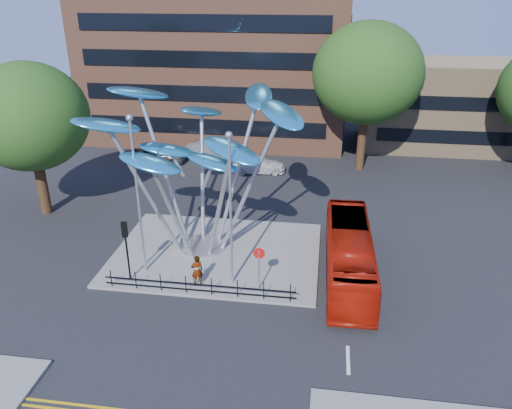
% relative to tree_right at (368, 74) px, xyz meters
% --- Properties ---
extents(ground, '(120.00, 120.00, 0.00)m').
position_rel_tree_right_xyz_m(ground, '(-8.00, -22.00, -8.04)').
color(ground, black).
rests_on(ground, ground).
extents(traffic_island, '(12.00, 9.00, 0.15)m').
position_rel_tree_right_xyz_m(traffic_island, '(-9.00, -16.00, -7.96)').
color(traffic_island, slate).
rests_on(traffic_island, ground).
extents(low_building_near, '(15.00, 8.00, 8.00)m').
position_rel_tree_right_xyz_m(low_building_near, '(8.00, 8.00, -4.04)').
color(low_building_near, tan).
rests_on(low_building_near, ground).
extents(tree_right, '(8.80, 8.80, 12.11)m').
position_rel_tree_right_xyz_m(tree_right, '(0.00, 0.00, 0.00)').
color(tree_right, black).
rests_on(tree_right, ground).
extents(tree_left, '(7.60, 7.60, 10.32)m').
position_rel_tree_right_xyz_m(tree_left, '(-22.00, -12.00, -1.24)').
color(tree_left, black).
rests_on(tree_left, ground).
extents(leaf_sculpture, '(12.72, 9.54, 9.51)m').
position_rel_tree_right_xyz_m(leaf_sculpture, '(-10.07, -15.32, -1.16)').
color(leaf_sculpture, '#9EA0A5').
rests_on(leaf_sculpture, traffic_island).
extents(street_lamp_left, '(0.36, 0.36, 8.80)m').
position_rel_tree_right_xyz_m(street_lamp_left, '(-12.50, -18.50, -2.68)').
color(street_lamp_left, '#9EA0A5').
rests_on(street_lamp_left, traffic_island).
extents(street_lamp_right, '(0.36, 0.36, 8.30)m').
position_rel_tree_right_xyz_m(street_lamp_right, '(-7.50, -19.00, -2.94)').
color(street_lamp_right, '#9EA0A5').
rests_on(street_lamp_right, traffic_island).
extents(traffic_light_island, '(0.28, 0.18, 3.42)m').
position_rel_tree_right_xyz_m(traffic_light_island, '(-13.00, -19.50, -5.42)').
color(traffic_light_island, black).
rests_on(traffic_light_island, traffic_island).
extents(no_entry_sign_island, '(0.60, 0.10, 2.45)m').
position_rel_tree_right_xyz_m(no_entry_sign_island, '(-6.00, -19.48, -6.22)').
color(no_entry_sign_island, '#9EA0A5').
rests_on(no_entry_sign_island, traffic_island).
extents(pedestrian_railing_front, '(10.00, 0.06, 1.00)m').
position_rel_tree_right_xyz_m(pedestrian_railing_front, '(-9.00, -20.30, -7.48)').
color(pedestrian_railing_front, black).
rests_on(pedestrian_railing_front, traffic_island).
extents(red_bus, '(2.50, 9.94, 2.76)m').
position_rel_tree_right_xyz_m(red_bus, '(-1.40, -17.29, -6.66)').
color(red_bus, '#AB1607').
rests_on(red_bus, ground).
extents(pedestrian, '(0.76, 0.66, 1.74)m').
position_rel_tree_right_xyz_m(pedestrian, '(-9.27, -19.50, -7.02)').
color(pedestrian, gray).
rests_on(pedestrian, traffic_island).
extents(parked_car_left, '(4.93, 2.45, 1.61)m').
position_rel_tree_right_xyz_m(parked_car_left, '(-17.53, -0.95, -7.23)').
color(parked_car_left, '#43474B').
rests_on(parked_car_left, ground).
extents(parked_car_mid, '(5.07, 2.18, 1.62)m').
position_rel_tree_right_xyz_m(parked_car_mid, '(-13.03, 1.00, -7.22)').
color(parked_car_mid, '#9C9EA3').
rests_on(parked_car_mid, ground).
extents(parked_car_right, '(4.80, 2.38, 1.34)m').
position_rel_tree_right_xyz_m(parked_car_right, '(-8.53, -2.00, -7.37)').
color(parked_car_right, silver).
rests_on(parked_car_right, ground).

